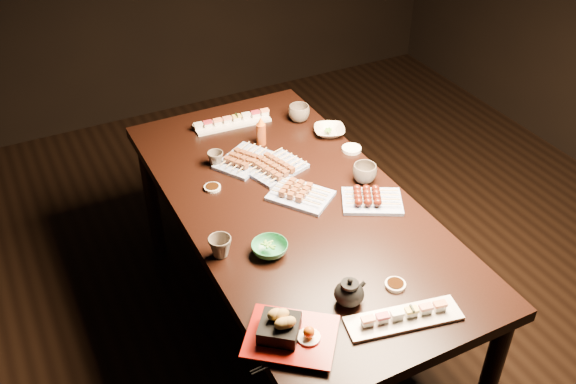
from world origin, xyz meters
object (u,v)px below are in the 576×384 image
(teapot, at_px, (349,291))
(dining_table, at_px, (293,270))
(yakitori_plate_right, at_px, (301,191))
(condiment_bottle, at_px, (261,131))
(teacup_near_left, at_px, (220,247))
(sushi_platter_far, at_px, (232,120))
(teacup_far_left, at_px, (216,159))
(sushi_platter_near, at_px, (404,315))
(yakitori_plate_center, at_px, (276,164))
(edamame_bowl_cream, at_px, (329,131))
(tempura_tray, at_px, (291,329))
(edamame_bowl_green, at_px, (270,248))
(teacup_mid_right, at_px, (365,173))
(teacup_far_right, at_px, (299,113))
(yakitori_plate_left, at_px, (244,156))

(teapot, bearing_deg, dining_table, 73.27)
(yakitori_plate_right, distance_m, condiment_bottle, 0.46)
(teacup_near_left, bearing_deg, dining_table, 22.91)
(sushi_platter_far, height_order, teacup_near_left, teacup_near_left)
(teacup_far_left, xyz_separation_m, teapot, (0.09, -0.98, 0.02))
(sushi_platter_near, distance_m, teapot, 0.19)
(yakitori_plate_center, xyz_separation_m, yakitori_plate_right, (0.00, -0.22, 0.00))
(edamame_bowl_cream, distance_m, tempura_tray, 1.28)
(tempura_tray, bearing_deg, teacup_far_left, 119.37)
(tempura_tray, distance_m, teacup_near_left, 0.48)
(sushi_platter_far, distance_m, yakitori_plate_center, 0.46)
(dining_table, distance_m, edamame_bowl_green, 0.51)
(sushi_platter_far, xyz_separation_m, teacup_mid_right, (0.31, -0.70, 0.02))
(yakitori_plate_right, bearing_deg, teacup_far_right, 117.11)
(sushi_platter_far, bearing_deg, dining_table, 91.58)
(dining_table, xyz_separation_m, edamame_bowl_green, (-0.22, -0.23, 0.40))
(condiment_bottle, bearing_deg, sushi_platter_far, 102.48)
(yakitori_plate_left, xyz_separation_m, teacup_mid_right, (0.40, -0.37, 0.01))
(edamame_bowl_green, xyz_separation_m, tempura_tray, (-0.12, -0.41, 0.03))
(teacup_mid_right, height_order, teapot, teapot)
(teapot, bearing_deg, teacup_far_right, 62.22)
(edamame_bowl_cream, height_order, teacup_far_left, teacup_far_left)
(sushi_platter_near, distance_m, teacup_near_left, 0.70)
(yakitori_plate_right, bearing_deg, sushi_platter_far, 145.70)
(edamame_bowl_green, bearing_deg, tempura_tray, -106.48)
(edamame_bowl_green, relative_size, teapot, 1.10)
(condiment_bottle, bearing_deg, teapot, -99.01)
(teacup_far_right, xyz_separation_m, teapot, (-0.42, -1.16, 0.01))
(yakitori_plate_left, distance_m, teacup_far_left, 0.13)
(dining_table, xyz_separation_m, teacup_far_right, (0.33, 0.58, 0.42))
(sushi_platter_near, height_order, yakitori_plate_right, yakitori_plate_right)
(edamame_bowl_cream, relative_size, teapot, 1.19)
(sushi_platter_far, relative_size, yakitori_plate_left, 1.52)
(teacup_far_right, bearing_deg, condiment_bottle, -156.67)
(yakitori_plate_left, bearing_deg, sushi_platter_far, 44.47)
(dining_table, height_order, sushi_platter_near, sushi_platter_near)
(sushi_platter_far, xyz_separation_m, edamame_bowl_green, (-0.25, -0.93, -0.00))
(teacup_far_left, bearing_deg, condiment_bottle, 15.63)
(teapot, bearing_deg, teacup_mid_right, 45.63)
(teacup_near_left, distance_m, condiment_bottle, 0.79)
(dining_table, distance_m, tempura_tray, 0.84)
(dining_table, xyz_separation_m, sushi_platter_near, (0.03, -0.73, 0.40))
(yakitori_plate_left, height_order, teapot, teapot)
(sushi_platter_near, height_order, teapot, teapot)
(teacup_near_left, relative_size, teacup_far_left, 1.22)
(sushi_platter_far, bearing_deg, edamame_bowl_cream, 145.00)
(edamame_bowl_cream, relative_size, condiment_bottle, 1.05)
(edamame_bowl_green, bearing_deg, yakitori_plate_left, 74.96)
(sushi_platter_near, height_order, edamame_bowl_green, sushi_platter_near)
(yakitori_plate_center, distance_m, yakitori_plate_left, 0.16)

